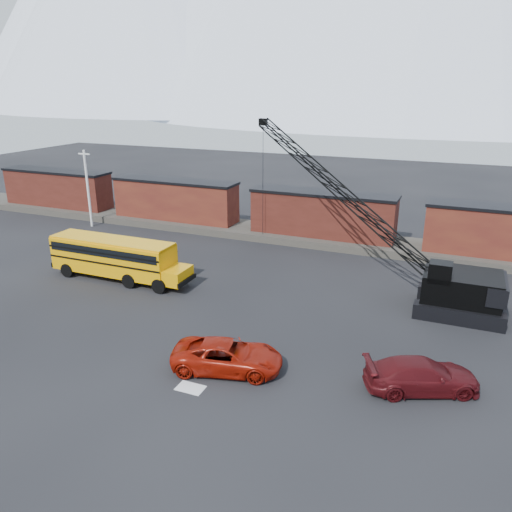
{
  "coord_description": "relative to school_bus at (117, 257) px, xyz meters",
  "views": [
    {
      "loc": [
        11.72,
        -22.43,
        14.41
      ],
      "look_at": [
        -0.89,
        7.84,
        3.0
      ],
      "focal_mm": 35.0,
      "sensor_mm": 36.0,
      "label": 1
    }
  ],
  "objects": [
    {
      "name": "school_bus",
      "position": [
        0.0,
        0.0,
        0.0
      ],
      "size": [
        11.65,
        2.65,
        3.19
      ],
      "color": "#DD9504",
      "rests_on": "ground"
    },
    {
      "name": "boxcar_west_near",
      "position": [
        -4.04,
        15.3,
        0.97
      ],
      "size": [
        13.7,
        3.1,
        4.17
      ],
      "color": "#471714",
      "rests_on": "gravel_berm"
    },
    {
      "name": "snow_patch",
      "position": [
        12.46,
        -10.7,
        -1.78
      ],
      "size": [
        1.4,
        0.9,
        0.02
      ],
      "primitive_type": "cube",
      "color": "silver",
      "rests_on": "ground"
    },
    {
      "name": "red_pickup",
      "position": [
        13.43,
        -8.42,
        -0.99
      ],
      "size": [
        6.29,
        4.05,
        1.61
      ],
      "primitive_type": "imported",
      "rotation": [
        0.0,
        0.0,
        1.83
      ],
      "color": "#911407",
      "rests_on": "ground"
    },
    {
      "name": "maroon_suv",
      "position": [
        23.06,
        -6.41,
        -0.98
      ],
      "size": [
        6.03,
        4.34,
        1.62
      ],
      "primitive_type": "imported",
      "rotation": [
        0.0,
        0.0,
        1.99
      ],
      "color": "#460C0F",
      "rests_on": "ground"
    },
    {
      "name": "gravel_berm",
      "position": [
        11.96,
        15.3,
        -1.44
      ],
      "size": [
        120.0,
        5.0,
        0.7
      ],
      "primitive_type": "cube",
      "color": "#48433B",
      "rests_on": "ground"
    },
    {
      "name": "ground",
      "position": [
        11.96,
        -6.7,
        -1.79
      ],
      "size": [
        160.0,
        160.0,
        0.0
      ],
      "primitive_type": "plane",
      "color": "black",
      "rests_on": "ground"
    },
    {
      "name": "boxcar_mid",
      "position": [
        11.96,
        15.3,
        0.97
      ],
      "size": [
        13.7,
        3.1,
        4.17
      ],
      "color": "#4F1D16",
      "rests_on": "gravel_berm"
    },
    {
      "name": "boxcar_west_far",
      "position": [
        -20.04,
        15.3,
        0.97
      ],
      "size": [
        13.7,
        3.1,
        4.17
      ],
      "color": "#4F1D16",
      "rests_on": "gravel_berm"
    },
    {
      "name": "utility_pole",
      "position": [
        -12.04,
        11.3,
        2.36
      ],
      "size": [
        1.4,
        0.24,
        8.0
      ],
      "color": "silver",
      "rests_on": "ground"
    },
    {
      "name": "boxcar_east_near",
      "position": [
        27.96,
        15.3,
        0.97
      ],
      "size": [
        13.7,
        3.1,
        4.17
      ],
      "color": "#471714",
      "rests_on": "gravel_berm"
    },
    {
      "name": "crawler_crane",
      "position": [
        14.8,
        8.54,
        4.91
      ],
      "size": [
        21.12,
        12.32,
        11.62
      ],
      "color": "black",
      "rests_on": "ground"
    }
  ]
}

